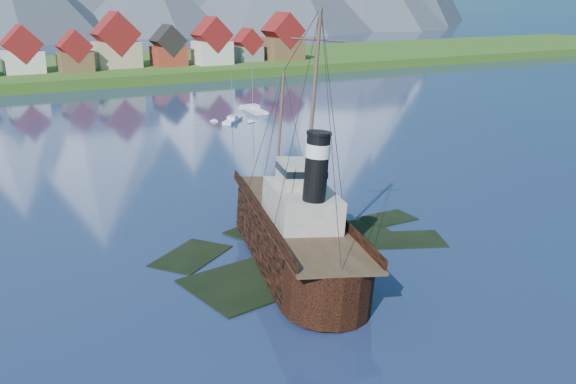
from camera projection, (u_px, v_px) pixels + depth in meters
ground at (299, 259)px, 63.23m from camera, size 1400.00×1400.00×0.00m
shoal at (303, 252)px, 65.97m from camera, size 31.71×21.24×1.14m
shore_bank at (24, 77)px, 203.89m from camera, size 600.00×80.00×3.20m
seawall at (47, 92)px, 172.45m from camera, size 600.00×2.50×2.00m
tugboat_wreck at (284, 227)px, 62.90m from camera, size 7.42×31.98×25.34m
sailboat_d at (232, 121)px, 131.62m from camera, size 6.57×6.71×10.25m
sailboat_e at (253, 110)px, 143.66m from camera, size 3.79×10.67×12.11m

